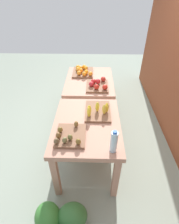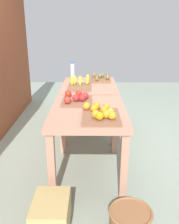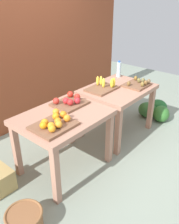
{
  "view_description": "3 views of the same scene",
  "coord_description": "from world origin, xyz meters",
  "px_view_note": "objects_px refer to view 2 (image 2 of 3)",
  "views": [
    {
      "loc": [
        2.15,
        0.07,
        2.15
      ],
      "look_at": [
        0.06,
        0.02,
        0.54
      ],
      "focal_mm": 28.32,
      "sensor_mm": 36.0,
      "label": 1
    },
    {
      "loc": [
        -3.03,
        -0.03,
        1.63
      ],
      "look_at": [
        -0.07,
        -0.01,
        0.55
      ],
      "focal_mm": 39.66,
      "sensor_mm": 36.0,
      "label": 2
    },
    {
      "loc": [
        -2.22,
        -1.81,
        2.05
      ],
      "look_at": [
        -0.1,
        -0.01,
        0.62
      ],
      "focal_mm": 38.43,
      "sensor_mm": 36.0,
      "label": 3
    }
  ],
  "objects_px": {
    "water_bottle": "(72,71)",
    "banana_crate": "(80,85)",
    "display_table_right": "(89,92)",
    "apple_bin": "(77,99)",
    "watermelon_pile": "(103,106)",
    "wicker_basket": "(130,221)",
    "cardboard_produce_box": "(51,214)",
    "kiwi_bin": "(101,79)",
    "orange_bin": "(101,114)",
    "display_table_left": "(88,119)"
  },
  "relations": [
    {
      "from": "water_bottle",
      "to": "watermelon_pile",
      "type": "distance_m",
      "value": 1.03
    },
    {
      "from": "apple_bin",
      "to": "kiwi_bin",
      "type": "distance_m",
      "value": 1.16
    },
    {
      "from": "orange_bin",
      "to": "water_bottle",
      "type": "distance_m",
      "value": 1.82
    },
    {
      "from": "wicker_basket",
      "to": "cardboard_produce_box",
      "type": "distance_m",
      "value": 0.65
    },
    {
      "from": "display_table_right",
      "to": "apple_bin",
      "type": "xyz_separation_m",
      "value": [
        -0.87,
        0.13,
        0.15
      ]
    },
    {
      "from": "display_table_right",
      "to": "watermelon_pile",
      "type": "bearing_deg",
      "value": -15.6
    },
    {
      "from": "display_table_left",
      "to": "kiwi_bin",
      "type": "distance_m",
      "value": 1.38
    },
    {
      "from": "display_table_right",
      "to": "water_bottle",
      "type": "xyz_separation_m",
      "value": [
        0.41,
        0.28,
        0.24
      ]
    },
    {
      "from": "apple_bin",
      "to": "banana_crate",
      "type": "height_order",
      "value": "banana_crate"
    },
    {
      "from": "display_table_right",
      "to": "wicker_basket",
      "type": "relative_size",
      "value": 2.91
    },
    {
      "from": "display_table_right",
      "to": "water_bottle",
      "type": "bearing_deg",
      "value": 33.84
    },
    {
      "from": "display_table_left",
      "to": "kiwi_bin",
      "type": "height_order",
      "value": "kiwi_bin"
    },
    {
      "from": "apple_bin",
      "to": "banana_crate",
      "type": "bearing_deg",
      "value": -0.32
    },
    {
      "from": "wicker_basket",
      "to": "orange_bin",
      "type": "bearing_deg",
      "value": 19.37
    },
    {
      "from": "banana_crate",
      "to": "kiwi_bin",
      "type": "height_order",
      "value": "banana_crate"
    },
    {
      "from": "water_bottle",
      "to": "cardboard_produce_box",
      "type": "xyz_separation_m",
      "value": [
        -2.36,
        0.02,
        -0.76
      ]
    },
    {
      "from": "apple_bin",
      "to": "water_bottle",
      "type": "bearing_deg",
      "value": 6.35
    },
    {
      "from": "banana_crate",
      "to": "cardboard_produce_box",
      "type": "height_order",
      "value": "banana_crate"
    },
    {
      "from": "banana_crate",
      "to": "water_bottle",
      "type": "xyz_separation_m",
      "value": [
        0.61,
        0.15,
        0.09
      ]
    },
    {
      "from": "apple_bin",
      "to": "cardboard_produce_box",
      "type": "distance_m",
      "value": 1.28
    },
    {
      "from": "watermelon_pile",
      "to": "wicker_basket",
      "type": "bearing_deg",
      "value": -177.91
    },
    {
      "from": "watermelon_pile",
      "to": "cardboard_produce_box",
      "type": "relative_size",
      "value": 1.58
    },
    {
      "from": "display_table_left",
      "to": "banana_crate",
      "type": "xyz_separation_m",
      "value": [
        0.92,
        0.13,
        0.15
      ]
    },
    {
      "from": "orange_bin",
      "to": "apple_bin",
      "type": "distance_m",
      "value": 0.55
    },
    {
      "from": "kiwi_bin",
      "to": "banana_crate",
      "type": "bearing_deg",
      "value": 145.22
    },
    {
      "from": "banana_crate",
      "to": "kiwi_bin",
      "type": "xyz_separation_m",
      "value": [
        0.44,
        -0.31,
        -0.01
      ]
    },
    {
      "from": "water_bottle",
      "to": "banana_crate",
      "type": "bearing_deg",
      "value": -166.53
    },
    {
      "from": "watermelon_pile",
      "to": "banana_crate",
      "type": "bearing_deg",
      "value": 160.76
    },
    {
      "from": "orange_bin",
      "to": "cardboard_produce_box",
      "type": "height_order",
      "value": "orange_bin"
    },
    {
      "from": "orange_bin",
      "to": "apple_bin",
      "type": "xyz_separation_m",
      "value": [
        0.49,
        0.26,
        -0.0
      ]
    },
    {
      "from": "kiwi_bin",
      "to": "watermelon_pile",
      "type": "xyz_separation_m",
      "value": [
        0.63,
        -0.07,
        -0.66
      ]
    },
    {
      "from": "apple_bin",
      "to": "kiwi_bin",
      "type": "relative_size",
      "value": 1.11
    },
    {
      "from": "banana_crate",
      "to": "wicker_basket",
      "type": "relative_size",
      "value": 1.23
    },
    {
      "from": "display_table_right",
      "to": "cardboard_produce_box",
      "type": "distance_m",
      "value": 2.03
    },
    {
      "from": "display_table_right",
      "to": "water_bottle",
      "type": "relative_size",
      "value": 3.92
    },
    {
      "from": "orange_bin",
      "to": "water_bottle",
      "type": "height_order",
      "value": "water_bottle"
    },
    {
      "from": "display_table_left",
      "to": "display_table_right",
      "type": "bearing_deg",
      "value": 0.0
    },
    {
      "from": "apple_bin",
      "to": "water_bottle",
      "type": "height_order",
      "value": "water_bottle"
    },
    {
      "from": "kiwi_bin",
      "to": "watermelon_pile",
      "type": "distance_m",
      "value": 0.91
    },
    {
      "from": "banana_crate",
      "to": "water_bottle",
      "type": "relative_size",
      "value": 1.66
    },
    {
      "from": "display_table_right",
      "to": "orange_bin",
      "type": "relative_size",
      "value": 2.36
    },
    {
      "from": "watermelon_pile",
      "to": "wicker_basket",
      "type": "relative_size",
      "value": 1.77
    },
    {
      "from": "kiwi_bin",
      "to": "cardboard_produce_box",
      "type": "relative_size",
      "value": 0.9
    },
    {
      "from": "display_table_right",
      "to": "apple_bin",
      "type": "distance_m",
      "value": 0.9
    },
    {
      "from": "display_table_left",
      "to": "kiwi_bin",
      "type": "xyz_separation_m",
      "value": [
        1.36,
        -0.18,
        0.14
      ]
    },
    {
      "from": "orange_bin",
      "to": "kiwi_bin",
      "type": "relative_size",
      "value": 1.22
    },
    {
      "from": "banana_crate",
      "to": "water_bottle",
      "type": "distance_m",
      "value": 0.64
    },
    {
      "from": "watermelon_pile",
      "to": "water_bottle",
      "type": "bearing_deg",
      "value": 131.51
    },
    {
      "from": "orange_bin",
      "to": "apple_bin",
      "type": "height_order",
      "value": "apple_bin"
    },
    {
      "from": "wicker_basket",
      "to": "water_bottle",
      "type": "bearing_deg",
      "value": 14.55
    }
  ]
}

